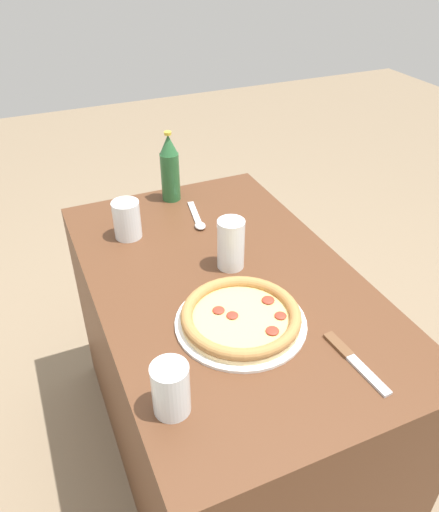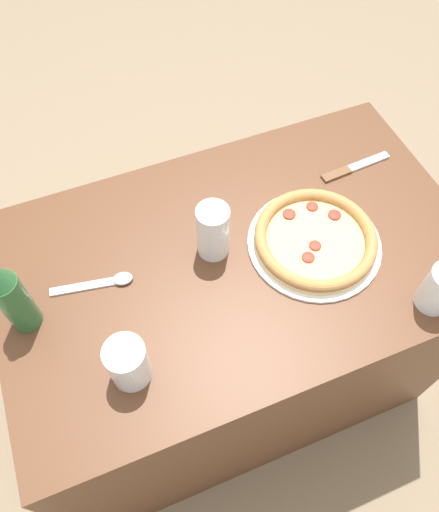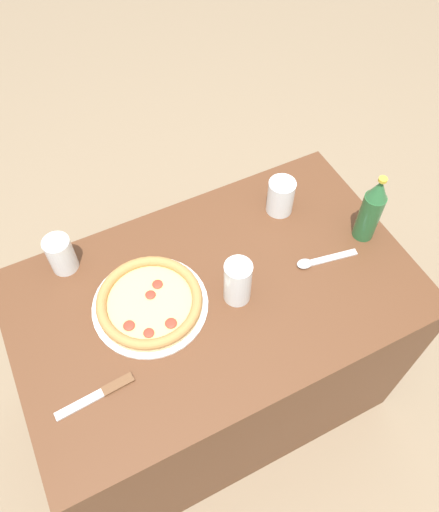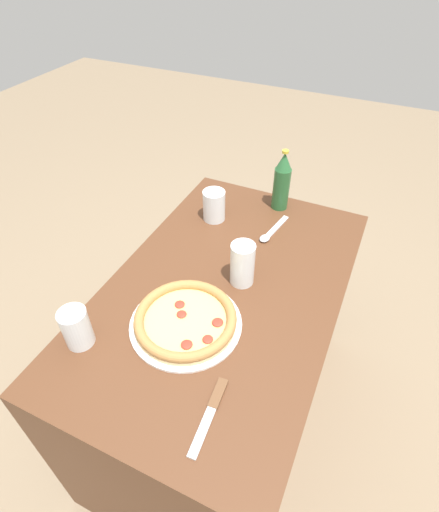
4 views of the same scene
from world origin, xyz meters
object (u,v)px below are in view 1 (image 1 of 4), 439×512
glass_water (171,391)px  knife (353,359)px  spoon (198,220)px  glass_cola (231,246)px  glass_orange_juice (127,221)px  pizza_veggie (241,317)px  beer_bottle (170,168)px

glass_water → knife: glass_water is taller
glass_water → spoon: bearing=-25.5°
glass_cola → glass_water: bearing=142.1°
glass_orange_juice → spoon: size_ratio=0.62×
glass_water → pizza_veggie: bearing=-53.9°
pizza_veggie → glass_water: (-0.17, 0.24, 0.03)m
glass_water → knife: (-0.04, -0.41, -0.05)m
glass_water → beer_bottle: size_ratio=0.49×
glass_orange_juice → knife: 0.78m
glass_water → glass_orange_juice: (0.67, -0.09, 0.00)m
pizza_veggie → glass_orange_juice: (0.50, 0.15, 0.03)m
glass_orange_juice → glass_cola: bearing=-140.2°
spoon → glass_orange_juice: bearing=88.4°
glass_cola → glass_orange_juice: 0.35m
knife → glass_cola: bearing=12.8°
pizza_veggie → knife: (-0.21, -0.18, -0.02)m
pizza_veggie → spoon: bearing=-9.4°
spoon → knife: bearing=-172.2°
glass_cola → knife: glass_cola is taller
glass_water → glass_cola: bearing=-37.9°
beer_bottle → knife: size_ratio=1.18×
glass_water → knife: bearing=-95.2°
glass_cola → glass_orange_juice: (0.27, 0.22, -0.01)m
glass_orange_juice → beer_bottle: size_ratio=0.49×
beer_bottle → knife: bearing=-172.1°
glass_cola → pizza_veggie: bearing=161.3°
glass_water → knife: 0.42m
beer_bottle → knife: 0.90m
pizza_veggie → glass_orange_juice: bearing=16.3°
glass_water → glass_cola: (0.40, -0.31, 0.01)m
pizza_veggie → glass_orange_juice: size_ratio=2.72×
glass_water → spoon: size_ratio=0.62×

